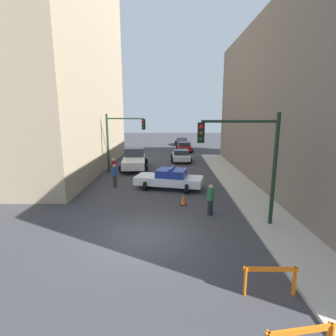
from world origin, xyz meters
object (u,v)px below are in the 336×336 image
at_px(pedestrian_crossing, 115,175).
at_px(parked_car_far, 182,141).
at_px(traffic_light_far, 120,135).
at_px(parked_car_mid, 184,147).
at_px(police_car, 170,179).
at_px(white_truck, 134,159).
at_px(barrier_mid, 270,276).
at_px(parked_car_near, 181,155).
at_px(pedestrian_sidewalk, 210,199).
at_px(traffic_light_near, 250,153).
at_px(traffic_cone, 183,200).
at_px(pedestrian_corner, 114,168).

bearing_deg(pedestrian_crossing, parked_car_far, 136.55).
distance_m(traffic_light_far, parked_car_mid, 14.94).
distance_m(police_car, white_truck, 7.61).
height_order(white_truck, barrier_mid, white_truck).
relative_size(white_truck, parked_car_near, 1.29).
bearing_deg(parked_car_near, traffic_light_far, -135.44).
bearing_deg(white_truck, parked_car_far, 69.01).
bearing_deg(pedestrian_sidewalk, parked_car_near, -38.90).
xyz_separation_m(police_car, parked_car_mid, (1.98, 18.26, -0.05)).
height_order(police_car, pedestrian_crossing, pedestrian_crossing).
bearing_deg(traffic_light_near, parked_car_near, 98.20).
bearing_deg(pedestrian_crossing, traffic_light_near, 18.64).
bearing_deg(parked_car_near, parked_car_far, 86.76).
xyz_separation_m(parked_car_near, traffic_cone, (-0.41, -13.98, -0.36)).
height_order(traffic_light_near, pedestrian_sidewalk, traffic_light_near).
height_order(pedestrian_corner, traffic_cone, pedestrian_corner).
distance_m(parked_car_mid, traffic_cone, 21.65).
distance_m(parked_car_near, pedestrian_crossing, 11.47).
distance_m(traffic_light_near, traffic_light_far, 13.81).
height_order(white_truck, pedestrian_sidewalk, white_truck).
relative_size(traffic_light_far, white_truck, 0.94).
relative_size(white_truck, pedestrian_sidewalk, 3.35).
height_order(parked_car_near, traffic_cone, parked_car_near).
relative_size(traffic_light_far, traffic_cone, 7.93).
relative_size(pedestrian_crossing, traffic_cone, 2.53).
distance_m(white_truck, barrier_mid, 19.00).
bearing_deg(parked_car_mid, pedestrian_corner, -113.65).
bearing_deg(pedestrian_crossing, pedestrian_sidewalk, 18.82).
relative_size(parked_car_far, pedestrian_corner, 2.59).
xyz_separation_m(parked_car_far, barrier_mid, (1.05, -36.89, -0.06)).
xyz_separation_m(traffic_light_near, police_car, (-3.65, 6.22, -2.81)).
xyz_separation_m(parked_car_mid, pedestrian_corner, (-6.56, -15.31, 0.19)).
bearing_deg(pedestrian_crossing, parked_car_mid, 131.23).
bearing_deg(pedestrian_crossing, pedestrian_corner, 163.12).
relative_size(traffic_light_near, parked_car_mid, 1.21).
xyz_separation_m(traffic_light_near, pedestrian_crossing, (-7.62, 6.63, -2.67)).
bearing_deg(barrier_mid, traffic_light_near, 82.31).
xyz_separation_m(police_car, parked_car_far, (1.94, 25.81, -0.05)).
xyz_separation_m(parked_car_mid, pedestrian_crossing, (-5.95, -17.85, 0.19)).
bearing_deg(parked_car_mid, pedestrian_sidewalk, -90.01).
bearing_deg(pedestrian_corner, barrier_mid, -170.40).
bearing_deg(barrier_mid, parked_car_far, 91.63).
distance_m(police_car, parked_car_mid, 18.37).
bearing_deg(pedestrian_crossing, parked_car_near, 122.72).
bearing_deg(police_car, parked_car_mid, 7.40).
bearing_deg(pedestrian_sidewalk, police_car, -18.52).
height_order(police_car, parked_car_far, police_car).
height_order(white_truck, pedestrian_corner, white_truck).
xyz_separation_m(traffic_light_far, barrier_mid, (7.37, -16.10, -2.78)).
bearing_deg(traffic_cone, barrier_mid, -74.25).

